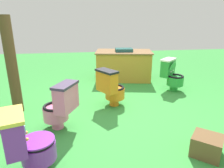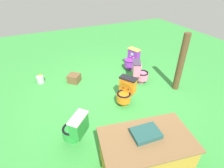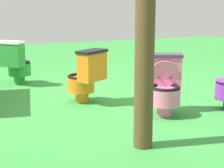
{
  "view_description": "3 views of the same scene",
  "coord_description": "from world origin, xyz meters",
  "px_view_note": "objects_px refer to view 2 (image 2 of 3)",
  "views": [
    {
      "loc": [
        -0.65,
        -2.97,
        1.6
      ],
      "look_at": [
        -0.16,
        0.3,
        0.52
      ],
      "focal_mm": 32.26,
      "sensor_mm": 36.0,
      "label": 1
    },
    {
      "loc": [
        1.71,
        3.66,
        2.96
      ],
      "look_at": [
        0.09,
        0.2,
        0.47
      ],
      "focal_mm": 28.08,
      "sensor_mm": 36.0,
      "label": 2
    },
    {
      "loc": [
        -4.79,
        2.14,
        1.37
      ],
      "look_at": [
        -0.52,
        0.3,
        0.32
      ],
      "focal_mm": 60.04,
      "sensor_mm": 36.0,
      "label": 3
    }
  ],
  "objects_px": {
    "toilet_purple": "(131,59)",
    "vendor_table": "(145,154)",
    "toilet_orange": "(126,91)",
    "toilet_green": "(75,129)",
    "toilet_pink": "(139,72)",
    "small_crate": "(74,78)",
    "wooden_post": "(181,63)",
    "lemon_bucket": "(40,79)"
  },
  "relations": [
    {
      "from": "vendor_table",
      "to": "toilet_orange",
      "type": "bearing_deg",
      "value": -108.8
    },
    {
      "from": "toilet_purple",
      "to": "vendor_table",
      "type": "bearing_deg",
      "value": 135.51
    },
    {
      "from": "toilet_pink",
      "to": "toilet_green",
      "type": "xyz_separation_m",
      "value": [
        2.36,
        1.39,
        0.0
      ]
    },
    {
      "from": "small_crate",
      "to": "lemon_bucket",
      "type": "xyz_separation_m",
      "value": [
        0.96,
        -0.4,
        -0.01
      ]
    },
    {
      "from": "toilet_pink",
      "to": "lemon_bucket",
      "type": "bearing_deg",
      "value": -88.81
    },
    {
      "from": "toilet_purple",
      "to": "wooden_post",
      "type": "height_order",
      "value": "wooden_post"
    },
    {
      "from": "toilet_orange",
      "to": "toilet_green",
      "type": "height_order",
      "value": "same"
    },
    {
      "from": "wooden_post",
      "to": "small_crate",
      "type": "height_order",
      "value": "wooden_post"
    },
    {
      "from": "wooden_post",
      "to": "lemon_bucket",
      "type": "height_order",
      "value": "wooden_post"
    },
    {
      "from": "wooden_post",
      "to": "toilet_orange",
      "type": "bearing_deg",
      "value": -0.79
    },
    {
      "from": "toilet_green",
      "to": "toilet_purple",
      "type": "bearing_deg",
      "value": -2.8
    },
    {
      "from": "toilet_purple",
      "to": "toilet_green",
      "type": "distance_m",
      "value": 3.46
    },
    {
      "from": "toilet_pink",
      "to": "small_crate",
      "type": "relative_size",
      "value": 2.16
    },
    {
      "from": "wooden_post",
      "to": "small_crate",
      "type": "bearing_deg",
      "value": -31.64
    },
    {
      "from": "toilet_orange",
      "to": "small_crate",
      "type": "xyz_separation_m",
      "value": [
        0.94,
        -1.6,
        -0.25
      ]
    },
    {
      "from": "wooden_post",
      "to": "lemon_bucket",
      "type": "relative_size",
      "value": 6.0
    },
    {
      "from": "vendor_table",
      "to": "small_crate",
      "type": "height_order",
      "value": "vendor_table"
    },
    {
      "from": "toilet_purple",
      "to": "toilet_orange",
      "type": "relative_size",
      "value": 1.0
    },
    {
      "from": "toilet_orange",
      "to": "toilet_pink",
      "type": "bearing_deg",
      "value": -83.22
    },
    {
      "from": "wooden_post",
      "to": "toilet_purple",
      "type": "bearing_deg",
      "value": -70.21
    },
    {
      "from": "toilet_green",
      "to": "toilet_pink",
      "type": "bearing_deg",
      "value": -13.56
    },
    {
      "from": "toilet_pink",
      "to": "wooden_post",
      "type": "xyz_separation_m",
      "value": [
        -0.83,
        0.72,
        0.45
      ]
    },
    {
      "from": "vendor_table",
      "to": "toilet_pink",
      "type": "bearing_deg",
      "value": -120.8
    },
    {
      "from": "toilet_purple",
      "to": "toilet_orange",
      "type": "distance_m",
      "value": 1.94
    },
    {
      "from": "small_crate",
      "to": "lemon_bucket",
      "type": "height_order",
      "value": "lemon_bucket"
    },
    {
      "from": "toilet_pink",
      "to": "vendor_table",
      "type": "height_order",
      "value": "vendor_table"
    },
    {
      "from": "toilet_purple",
      "to": "lemon_bucket",
      "type": "relative_size",
      "value": 2.63
    },
    {
      "from": "toilet_orange",
      "to": "wooden_post",
      "type": "xyz_separation_m",
      "value": [
        -1.69,
        0.02,
        0.45
      ]
    },
    {
      "from": "small_crate",
      "to": "toilet_purple",
      "type": "bearing_deg",
      "value": 179.89
    },
    {
      "from": "wooden_post",
      "to": "toilet_green",
      "type": "bearing_deg",
      "value": 11.76
    },
    {
      "from": "toilet_orange",
      "to": "vendor_table",
      "type": "bearing_deg",
      "value": 128.85
    },
    {
      "from": "vendor_table",
      "to": "wooden_post",
      "type": "height_order",
      "value": "wooden_post"
    },
    {
      "from": "toilet_purple",
      "to": "wooden_post",
      "type": "xyz_separation_m",
      "value": [
        -0.58,
        1.62,
        0.46
      ]
    },
    {
      "from": "toilet_green",
      "to": "wooden_post",
      "type": "distance_m",
      "value": 3.29
    },
    {
      "from": "toilet_purple",
      "to": "toilet_green",
      "type": "height_order",
      "value": "same"
    },
    {
      "from": "wooden_post",
      "to": "lemon_bucket",
      "type": "bearing_deg",
      "value": -29.37
    },
    {
      "from": "toilet_pink",
      "to": "toilet_purple",
      "type": "relative_size",
      "value": 1.0
    },
    {
      "from": "toilet_orange",
      "to": "wooden_post",
      "type": "relative_size",
      "value": 0.44
    },
    {
      "from": "toilet_green",
      "to": "wooden_post",
      "type": "height_order",
      "value": "wooden_post"
    },
    {
      "from": "toilet_orange",
      "to": "small_crate",
      "type": "distance_m",
      "value": 1.87
    },
    {
      "from": "small_crate",
      "to": "lemon_bucket",
      "type": "distance_m",
      "value": 1.04
    },
    {
      "from": "toilet_green",
      "to": "toilet_orange",
      "type": "bearing_deg",
      "value": -19.39
    }
  ]
}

